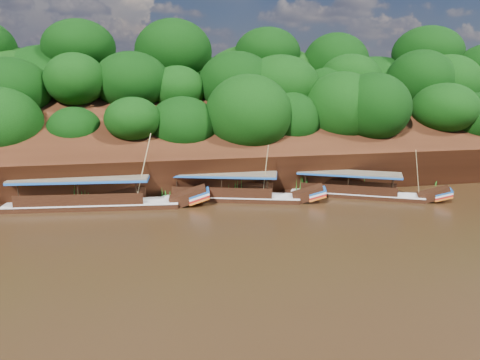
# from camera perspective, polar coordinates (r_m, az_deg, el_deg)

# --- Properties ---
(ground) EXTENTS (160.00, 160.00, 0.00)m
(ground) POSITION_cam_1_polar(r_m,az_deg,el_deg) (32.53, 2.00, -6.23)
(ground) COLOR black
(ground) RESTS_ON ground
(riverbank) EXTENTS (120.00, 30.06, 19.40)m
(riverbank) POSITION_cam_1_polar(r_m,az_deg,el_deg) (53.82, -3.90, 3.30)
(riverbank) COLOR black
(riverbank) RESTS_ON ground
(boat_0) EXTENTS (12.84, 7.80, 4.99)m
(boat_0) POSITION_cam_1_polar(r_m,az_deg,el_deg) (42.75, 14.93, -1.39)
(boat_0) COLOR black
(boat_0) RESTS_ON ground
(boat_1) EXTENTS (13.85, 6.04, 5.45)m
(boat_1) POSITION_cam_1_polar(r_m,az_deg,el_deg) (40.29, -0.04, -1.73)
(boat_1) COLOR black
(boat_1) RESTS_ON ground
(boat_2) EXTENTS (16.47, 3.93, 6.48)m
(boat_2) POSITION_cam_1_polar(r_m,az_deg,el_deg) (39.61, -16.32, -2.44)
(boat_2) COLOR black
(boat_2) RESTS_ON ground
(reeds) EXTENTS (50.18, 2.37, 2.04)m
(reeds) POSITION_cam_1_polar(r_m,az_deg,el_deg) (40.59, -6.96, -1.24)
(reeds) COLOR #25731C
(reeds) RESTS_ON ground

